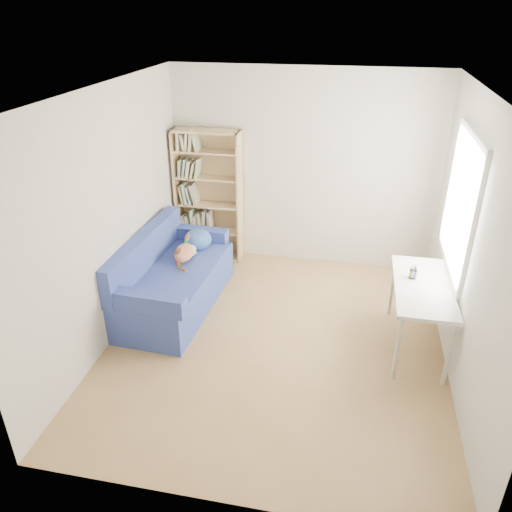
{
  "coord_description": "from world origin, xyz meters",
  "views": [
    {
      "loc": [
        0.65,
        -4.33,
        3.29
      ],
      "look_at": [
        -0.29,
        0.32,
        0.85
      ],
      "focal_mm": 35.0,
      "sensor_mm": 36.0,
      "label": 1
    }
  ],
  "objects_px": {
    "pen_cup": "(413,273)",
    "desk": "(422,291)",
    "bookshelf": "(209,201)",
    "sofa": "(172,279)"
  },
  "relations": [
    {
      "from": "sofa",
      "to": "pen_cup",
      "type": "xyz_separation_m",
      "value": [
        2.68,
        -0.16,
        0.46
      ]
    },
    {
      "from": "desk",
      "to": "pen_cup",
      "type": "bearing_deg",
      "value": 129.1
    },
    {
      "from": "sofa",
      "to": "desk",
      "type": "height_order",
      "value": "sofa"
    },
    {
      "from": "pen_cup",
      "to": "bookshelf",
      "type": "bearing_deg",
      "value": 149.99
    },
    {
      "from": "bookshelf",
      "to": "desk",
      "type": "distance_m",
      "value": 3.16
    },
    {
      "from": "bookshelf",
      "to": "sofa",
      "type": "bearing_deg",
      "value": -93.46
    },
    {
      "from": "sofa",
      "to": "bookshelf",
      "type": "distance_m",
      "value": 1.43
    },
    {
      "from": "bookshelf",
      "to": "desk",
      "type": "height_order",
      "value": "bookshelf"
    },
    {
      "from": "pen_cup",
      "to": "desk",
      "type": "bearing_deg",
      "value": -50.9
    },
    {
      "from": "bookshelf",
      "to": "pen_cup",
      "type": "distance_m",
      "value": 3.0
    }
  ]
}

